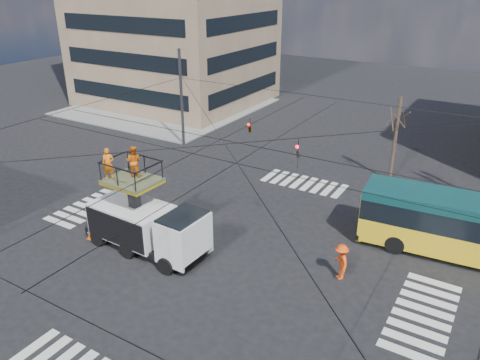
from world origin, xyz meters
The scene contains 9 objects.
ground centered at (0.00, 0.00, 0.00)m, with size 120.00×120.00×0.00m, color black.
sidewalk_nw centered at (-21.00, 21.00, 0.06)m, with size 18.00×18.00×0.12m, color slate.
crosswalks centered at (0.00, 0.00, 0.01)m, with size 22.40×22.40×0.02m, color silver, non-canonical shape.
overhead_network centered at (-0.07, 0.40, 4.29)m, with size 24.24×24.24×8.00m.
tree_a centered at (5.00, 13.50, 4.63)m, with size 2.00×2.00×6.00m.
utility_truck centered at (-3.46, -2.11, 1.92)m, with size 7.08×2.84×5.49m.
traffic_cone centered at (-6.99, -2.93, 0.34)m, with size 0.36×0.36×0.68m, color #DA5709.
worker_ground centered at (-6.96, -0.71, 0.95)m, with size 1.12×0.47×1.91m, color #D9630D.
flagger centered at (6.01, 0.67, 0.92)m, with size 1.18×0.68×1.83m, color #FF4910.
Camera 1 is at (11.55, -17.73, 13.38)m, focal length 35.00 mm.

